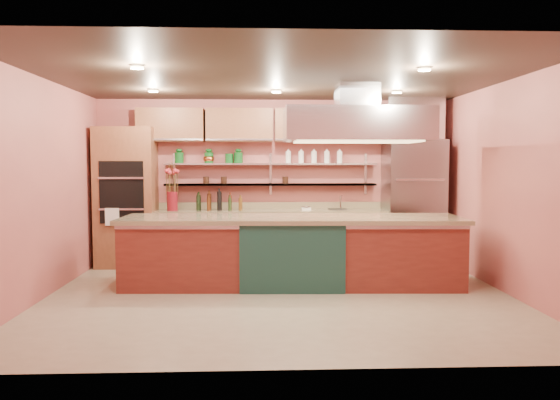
{
  "coord_description": "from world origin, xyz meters",
  "views": [
    {
      "loc": [
        -0.29,
        -6.94,
        1.74
      ],
      "look_at": [
        0.05,
        1.0,
        1.18
      ],
      "focal_mm": 35.0,
      "sensor_mm": 36.0,
      "label": 1
    }
  ],
  "objects_px": {
    "refrigerator": "(413,203)",
    "copper_kettle": "(208,159)",
    "island": "(292,251)",
    "flower_vase": "(172,201)",
    "kitchen_scale": "(306,207)",
    "green_canister": "(229,158)"
  },
  "relations": [
    {
      "from": "island",
      "to": "kitchen_scale",
      "type": "bearing_deg",
      "value": 79.6
    },
    {
      "from": "refrigerator",
      "to": "flower_vase",
      "type": "height_order",
      "value": "refrigerator"
    },
    {
      "from": "refrigerator",
      "to": "kitchen_scale",
      "type": "bearing_deg",
      "value": 179.68
    },
    {
      "from": "copper_kettle",
      "to": "green_canister",
      "type": "xyz_separation_m",
      "value": [
        0.35,
        0.0,
        0.01
      ]
    },
    {
      "from": "kitchen_scale",
      "to": "copper_kettle",
      "type": "height_order",
      "value": "copper_kettle"
    },
    {
      "from": "refrigerator",
      "to": "flower_vase",
      "type": "bearing_deg",
      "value": 179.86
    },
    {
      "from": "refrigerator",
      "to": "copper_kettle",
      "type": "distance_m",
      "value": 3.55
    },
    {
      "from": "island",
      "to": "flower_vase",
      "type": "bearing_deg",
      "value": 143.39
    },
    {
      "from": "flower_vase",
      "to": "green_canister",
      "type": "bearing_deg",
      "value": 13.26
    },
    {
      "from": "flower_vase",
      "to": "kitchen_scale",
      "type": "height_order",
      "value": "flower_vase"
    },
    {
      "from": "copper_kettle",
      "to": "refrigerator",
      "type": "bearing_deg",
      "value": -3.8
    },
    {
      "from": "flower_vase",
      "to": "green_canister",
      "type": "height_order",
      "value": "green_canister"
    },
    {
      "from": "flower_vase",
      "to": "kitchen_scale",
      "type": "distance_m",
      "value": 2.23
    },
    {
      "from": "green_canister",
      "to": "refrigerator",
      "type": "bearing_deg",
      "value": -4.23
    },
    {
      "from": "island",
      "to": "green_canister",
      "type": "distance_m",
      "value": 2.38
    },
    {
      "from": "refrigerator",
      "to": "island",
      "type": "bearing_deg",
      "value": -144.94
    },
    {
      "from": "island",
      "to": "copper_kettle",
      "type": "relative_size",
      "value": 26.81
    },
    {
      "from": "kitchen_scale",
      "to": "green_canister",
      "type": "relative_size",
      "value": 0.95
    },
    {
      "from": "kitchen_scale",
      "to": "green_canister",
      "type": "xyz_separation_m",
      "value": [
        -1.3,
        0.22,
        0.82
      ]
    },
    {
      "from": "refrigerator",
      "to": "flower_vase",
      "type": "distance_m",
      "value": 4.04
    },
    {
      "from": "flower_vase",
      "to": "copper_kettle",
      "type": "xyz_separation_m",
      "value": [
        0.58,
        0.22,
        0.7
      ]
    },
    {
      "from": "island",
      "to": "copper_kettle",
      "type": "bearing_deg",
      "value": 129.16
    }
  ]
}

